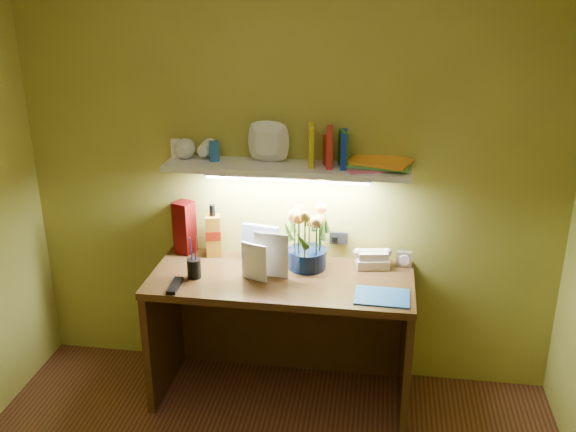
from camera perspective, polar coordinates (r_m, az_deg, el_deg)
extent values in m
cube|color=#3A1F10|center=(3.61, -0.58, -10.74)|extent=(1.40, 0.60, 0.75)
cube|color=#B1B1B5|center=(3.59, 10.29, -3.75)|extent=(0.09, 0.05, 0.09)
cube|color=#550808|center=(3.70, -9.18, -1.00)|extent=(0.13, 0.13, 0.31)
cylinder|color=black|center=(3.42, -8.38, -4.07)|extent=(0.07, 0.07, 0.18)
cube|color=black|center=(3.36, -10.01, -6.11)|extent=(0.06, 0.18, 0.02)
cube|color=#2363B5|center=(3.25, 8.35, -7.10)|extent=(0.28, 0.21, 0.01)
imported|color=beige|center=(3.40, -3.03, -3.29)|extent=(0.19, 0.05, 0.25)
imported|color=white|center=(3.39, -4.14, -3.83)|extent=(0.15, 0.07, 0.21)
cube|color=white|center=(3.39, -0.16, 4.28)|extent=(1.30, 0.25, 0.03)
imported|color=white|center=(3.49, -9.48, 5.52)|extent=(0.12, 0.12, 0.09)
imported|color=white|center=(3.48, -7.66, 5.65)|extent=(0.13, 0.13, 0.10)
imported|color=white|center=(3.39, -1.92, 5.06)|extent=(0.23, 0.23, 0.05)
cube|color=white|center=(3.56, -9.96, 5.91)|extent=(0.06, 0.05, 0.10)
cube|color=#2363B5|center=(3.47, -6.58, 5.74)|extent=(0.06, 0.06, 0.11)
cube|color=#B52923|center=(3.35, 3.69, 6.13)|extent=(0.04, 0.14, 0.20)
cube|color=gold|center=(3.35, 2.06, 6.27)|extent=(0.04, 0.14, 0.22)
cube|color=#162FAC|center=(3.34, 4.99, 5.93)|extent=(0.04, 0.14, 0.19)
cube|color=#218821|center=(3.34, 4.92, 5.93)|extent=(0.06, 0.12, 0.19)
cube|color=#B52923|center=(3.34, 3.55, 5.72)|extent=(0.06, 0.11, 0.16)
cube|color=pink|center=(3.37, 7.49, 4.40)|extent=(0.34, 0.29, 0.01)
cube|color=#48AC53|center=(3.38, 8.15, 4.65)|extent=(0.33, 0.26, 0.01)
cube|color=#FFA021|center=(3.37, 8.21, 4.86)|extent=(0.35, 0.30, 0.01)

